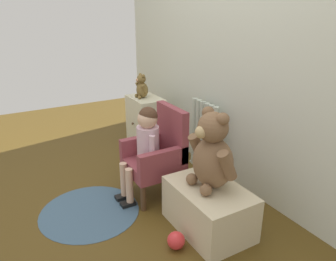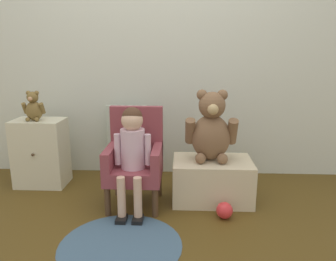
% 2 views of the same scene
% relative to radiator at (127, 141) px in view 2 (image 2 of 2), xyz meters
% --- Properties ---
extents(ground_plane, '(6.00, 6.00, 0.00)m').
position_rel_radiator_xyz_m(ground_plane, '(0.26, -1.02, -0.32)').
color(ground_plane, '#4F3A14').
extents(back_wall, '(3.80, 0.05, 2.40)m').
position_rel_radiator_xyz_m(back_wall, '(0.26, 0.12, 0.88)').
color(back_wall, beige).
rests_on(back_wall, ground_plane).
extents(radiator, '(0.37, 0.05, 0.65)m').
position_rel_radiator_xyz_m(radiator, '(0.00, 0.00, 0.00)').
color(radiator, beige).
rests_on(radiator, ground_plane).
extents(small_dresser, '(0.41, 0.30, 0.56)m').
position_rel_radiator_xyz_m(small_dresser, '(-0.69, -0.25, -0.04)').
color(small_dresser, beige).
rests_on(small_dresser, ground_plane).
extents(child_armchair, '(0.39, 0.40, 0.71)m').
position_rel_radiator_xyz_m(child_armchair, '(0.15, -0.55, 0.02)').
color(child_armchair, brown).
rests_on(child_armchair, ground_plane).
extents(child_figure, '(0.25, 0.35, 0.74)m').
position_rel_radiator_xyz_m(child_figure, '(0.15, -0.66, 0.16)').
color(child_figure, beige).
rests_on(child_figure, ground_plane).
extents(low_bench, '(0.59, 0.40, 0.32)m').
position_rel_radiator_xyz_m(low_bench, '(0.73, -0.47, -0.16)').
color(low_bench, beige).
rests_on(low_bench, ground_plane).
extents(large_teddy_bear, '(0.38, 0.27, 0.53)m').
position_rel_radiator_xyz_m(large_teddy_bear, '(0.71, -0.45, 0.23)').
color(large_teddy_bear, brown).
rests_on(large_teddy_bear, low_bench).
extents(small_teddy_bear, '(0.18, 0.12, 0.24)m').
position_rel_radiator_xyz_m(small_teddy_bear, '(-0.70, -0.27, 0.35)').
color(small_teddy_bear, brown).
rests_on(small_teddy_bear, small_dresser).
extents(floor_rug, '(0.73, 0.73, 0.01)m').
position_rel_radiator_xyz_m(floor_rug, '(0.14, -1.12, -0.32)').
color(floor_rug, '#3F5B73').
rests_on(floor_rug, ground_plane).
extents(toy_ball, '(0.11, 0.11, 0.11)m').
position_rel_radiator_xyz_m(toy_ball, '(0.79, -0.77, -0.27)').
color(toy_ball, red).
rests_on(toy_ball, ground_plane).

